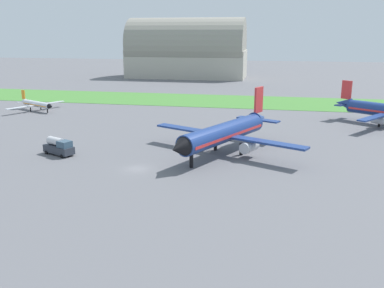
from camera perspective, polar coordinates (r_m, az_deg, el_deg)
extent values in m
plane|color=slate|center=(72.36, -7.45, -3.39)|extent=(600.00, 600.00, 0.00)
cube|color=#478438|center=(145.41, 2.37, 5.90)|extent=(360.00, 28.00, 0.08)
cylinder|color=navy|center=(79.50, 4.30, 1.52)|extent=(13.75, 23.66, 3.73)
cone|color=black|center=(68.77, -1.78, -0.55)|extent=(4.75, 4.62, 3.65)
cone|color=navy|center=(91.48, 9.11, 3.42)|extent=(5.05, 5.72, 3.35)
cube|color=red|center=(79.56, 4.30, 1.32)|extent=(13.24, 22.47, 0.52)
cube|color=navy|center=(76.34, 9.72, 0.28)|extent=(15.73, 9.07, 0.37)
cube|color=navy|center=(84.68, -0.10, 1.93)|extent=(15.73, 9.07, 0.37)
cylinder|color=#B7BABF|center=(77.99, 7.77, -0.34)|extent=(3.58, 4.55, 2.05)
cylinder|color=#B7BABF|center=(83.32, 1.51, 0.77)|extent=(3.58, 4.55, 2.05)
cube|color=red|center=(90.18, 9.02, 5.92)|extent=(1.70, 2.95, 5.42)
cube|color=navy|center=(89.86, 10.25, 3.11)|extent=(5.16, 3.86, 0.30)
cube|color=navy|center=(92.01, 7.61, 3.49)|extent=(5.16, 3.86, 0.30)
cylinder|color=black|center=(72.20, -0.09, -2.32)|extent=(0.67, 0.67, 2.37)
cylinder|color=black|center=(80.20, 6.67, -0.67)|extent=(0.67, 0.67, 2.37)
cylinder|color=black|center=(83.16, 3.19, -0.04)|extent=(0.67, 0.67, 2.37)
cylinder|color=silver|center=(133.55, -20.25, 5.09)|extent=(11.88, 7.02, 1.72)
cone|color=black|center=(127.82, -18.59, 4.84)|extent=(2.29, 2.27, 1.69)
cone|color=silver|center=(139.64, -21.86, 5.42)|extent=(2.85, 2.45, 1.55)
cube|color=orange|center=(133.57, -20.25, 5.04)|extent=(11.27, 6.75, 0.24)
cube|color=silver|center=(136.41, -18.64, 5.29)|extent=(5.27, 9.02, 0.17)
cube|color=silver|center=(131.49, -22.06, 4.65)|extent=(5.27, 9.02, 0.17)
cylinder|color=#B7BABF|center=(135.09, -19.13, 5.16)|extent=(1.48, 1.10, 0.55)
cylinder|color=#B7BABF|center=(131.93, -21.32, 4.75)|extent=(1.48, 1.10, 0.55)
cube|color=orange|center=(139.07, -21.87, 6.23)|extent=(1.48, 0.87, 2.75)
cube|color=silver|center=(139.96, -21.36, 5.47)|extent=(1.99, 2.62, 0.14)
cube|color=silver|center=(138.76, -22.21, 5.31)|extent=(1.99, 2.62, 0.14)
cylinder|color=black|center=(129.48, -18.97, 4.27)|extent=(0.31, 0.31, 1.20)
cylinder|color=black|center=(135.39, -19.79, 4.62)|extent=(0.31, 0.31, 1.20)
cylinder|color=black|center=(133.63, -21.01, 4.39)|extent=(0.31, 0.31, 1.20)
cone|color=navy|center=(120.45, 19.79, 5.21)|extent=(5.21, 4.93, 3.01)
cube|color=navy|center=(108.98, 23.57, 3.39)|extent=(10.25, 13.07, 0.33)
cylinder|color=#B7BABF|center=(111.56, 24.06, 2.95)|extent=(4.03, 3.62, 1.84)
cube|color=red|center=(119.68, 20.20, 6.90)|extent=(2.45, 1.92, 4.86)
cube|color=navy|center=(122.06, 20.51, 5.22)|extent=(3.96, 4.51, 0.27)
cube|color=navy|center=(118.32, 19.56, 5.03)|extent=(3.96, 4.51, 0.27)
cylinder|color=black|center=(113.94, 24.01, 2.68)|extent=(0.60, 0.60, 2.13)
cube|color=#2D333D|center=(83.87, -17.58, -0.69)|extent=(6.92, 4.81, 1.40)
cylinder|color=silver|center=(84.12, -17.98, 0.36)|extent=(3.89, 2.84, 1.54)
cube|color=#334C60|center=(82.14, -16.88, -0.01)|extent=(2.95, 2.79, 1.20)
cylinder|color=black|center=(83.01, -15.93, -1.22)|extent=(0.74, 0.51, 0.70)
cylinder|color=black|center=(81.60, -17.24, -1.59)|extent=(0.74, 0.51, 0.70)
cylinder|color=black|center=(86.51, -17.84, -0.73)|extent=(0.74, 0.51, 0.70)
cylinder|color=black|center=(85.15, -19.12, -1.07)|extent=(0.74, 0.51, 0.70)
cube|color=#B2AD9E|center=(222.87, -0.70, 10.79)|extent=(60.42, 24.83, 14.03)
cylinder|color=gray|center=(222.42, -0.71, 13.24)|extent=(59.21, 27.32, 27.32)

